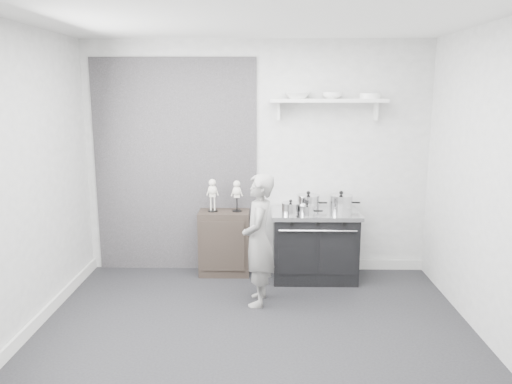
% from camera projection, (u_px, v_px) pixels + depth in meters
% --- Properties ---
extents(ground, '(4.00, 4.00, 0.00)m').
position_uv_depth(ground, '(253.00, 340.00, 4.33)').
color(ground, black).
rests_on(ground, ground).
extents(room_shell, '(4.02, 3.62, 2.71)m').
position_uv_depth(room_shell, '(243.00, 151.00, 4.15)').
color(room_shell, '#ABABA9').
rests_on(room_shell, ground).
extents(wall_shelf, '(1.30, 0.26, 0.24)m').
position_uv_depth(wall_shelf, '(328.00, 101.00, 5.56)').
color(wall_shelf, silver).
rests_on(wall_shelf, room_shell).
extents(stove, '(0.99, 0.62, 0.79)m').
position_uv_depth(stove, '(315.00, 245.00, 5.69)').
color(stove, black).
rests_on(stove, ground).
extents(side_cabinet, '(0.58, 0.34, 0.76)m').
position_uv_depth(side_cabinet, '(224.00, 243.00, 5.84)').
color(side_cabinet, black).
rests_on(side_cabinet, ground).
extents(child, '(0.35, 0.50, 1.33)m').
position_uv_depth(child, '(258.00, 240.00, 4.97)').
color(child, gray).
rests_on(child, ground).
extents(pot_front_left, '(0.29, 0.20, 0.16)m').
position_uv_depth(pot_front_left, '(291.00, 208.00, 5.48)').
color(pot_front_left, silver).
rests_on(pot_front_left, stove).
extents(pot_back_left, '(0.35, 0.26, 0.21)m').
position_uv_depth(pot_back_left, '(308.00, 202.00, 5.70)').
color(pot_back_left, silver).
rests_on(pot_back_left, stove).
extents(pot_back_right, '(0.35, 0.27, 0.21)m').
position_uv_depth(pot_back_right, '(341.00, 202.00, 5.71)').
color(pot_back_right, silver).
rests_on(pot_back_right, stove).
extents(pot_front_center, '(0.26, 0.17, 0.14)m').
position_uv_depth(pot_front_center, '(307.00, 210.00, 5.43)').
color(pot_front_center, silver).
rests_on(pot_front_center, stove).
extents(skeleton_full, '(0.12, 0.08, 0.44)m').
position_uv_depth(skeleton_full, '(212.00, 193.00, 5.72)').
color(skeleton_full, silver).
rests_on(skeleton_full, side_cabinet).
extents(skeleton_torso, '(0.12, 0.08, 0.42)m').
position_uv_depth(skeleton_torso, '(237.00, 194.00, 5.72)').
color(skeleton_torso, silver).
rests_on(skeleton_torso, side_cabinet).
extents(bowl_large, '(0.30, 0.30, 0.07)m').
position_uv_depth(bowl_large, '(298.00, 95.00, 5.55)').
color(bowl_large, white).
rests_on(bowl_large, wall_shelf).
extents(bowl_small, '(0.22, 0.22, 0.07)m').
position_uv_depth(bowl_small, '(332.00, 95.00, 5.54)').
color(bowl_small, white).
rests_on(bowl_small, wall_shelf).
extents(plate_stack, '(0.24, 0.24, 0.06)m').
position_uv_depth(plate_stack, '(370.00, 96.00, 5.53)').
color(plate_stack, white).
rests_on(plate_stack, wall_shelf).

